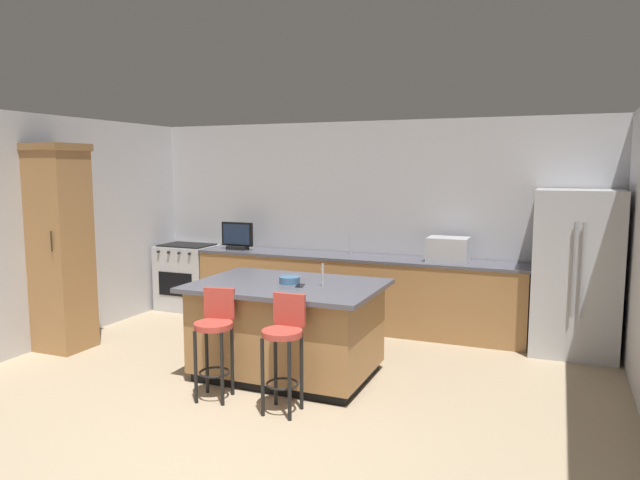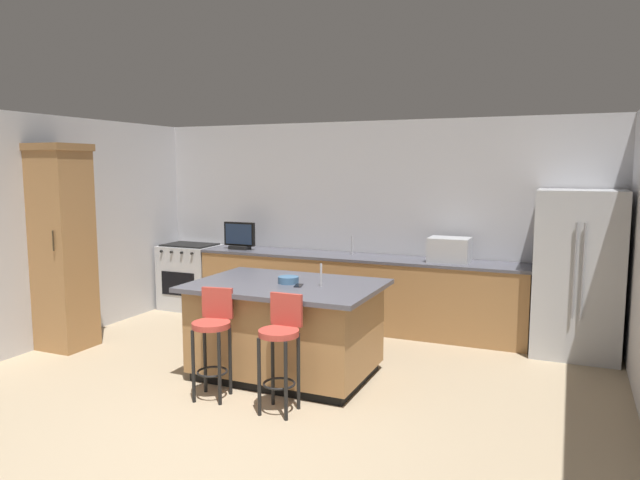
{
  "view_description": "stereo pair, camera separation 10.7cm",
  "coord_description": "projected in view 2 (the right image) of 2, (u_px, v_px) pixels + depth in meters",
  "views": [
    {
      "loc": [
        2.35,
        -3.3,
        2.05
      ],
      "look_at": [
        -0.06,
        2.55,
        1.26
      ],
      "focal_mm": 32.7,
      "sensor_mm": 36.0,
      "label": 1
    },
    {
      "loc": [
        2.45,
        -3.26,
        2.05
      ],
      "look_at": [
        -0.06,
        2.55,
        1.26
      ],
      "focal_mm": 32.7,
      "sensor_mm": 36.0,
      "label": 2
    }
  ],
  "objects": [
    {
      "name": "wall_back",
      "position": [
        369.0,
        223.0,
        7.71
      ],
      "size": [
        6.62,
        0.12,
        2.65
      ],
      "primitive_type": "cube",
      "color": "#BCBCC1",
      "rests_on": "ground_plane"
    },
    {
      "name": "fruit_bowl",
      "position": [
        288.0,
        280.0,
        5.69
      ],
      "size": [
        0.2,
        0.2,
        0.07
      ],
      "primitive_type": "cylinder",
      "color": "#3F668C",
      "rests_on": "kitchen_island"
    },
    {
      "name": "ground_plane",
      "position": [
        187.0,
        455.0,
        4.19
      ],
      "size": [
        16.2,
        16.2,
        0.0
      ],
      "primitive_type": "plane",
      "color": "tan"
    },
    {
      "name": "tv_monitor",
      "position": [
        240.0,
        237.0,
        8.03
      ],
      "size": [
        0.46,
        0.16,
        0.38
      ],
      "color": "black",
      "rests_on": "counter_back"
    },
    {
      "name": "cabinet_tower",
      "position": [
        63.0,
        244.0,
        6.55
      ],
      "size": [
        0.56,
        0.55,
        2.31
      ],
      "color": "#9E7042",
      "rests_on": "ground_plane"
    },
    {
      "name": "bar_stool_left",
      "position": [
        213.0,
        333.0,
        5.18
      ],
      "size": [
        0.34,
        0.36,
        0.98
      ],
      "rotation": [
        0.0,
        0.0,
        0.18
      ],
      "color": "#B23D33",
      "rests_on": "ground_plane"
    },
    {
      "name": "bar_stool_right",
      "position": [
        281.0,
        342.0,
        4.87
      ],
      "size": [
        0.34,
        0.34,
        0.99
      ],
      "rotation": [
        0.0,
        0.0,
        0.01
      ],
      "color": "#B23D33",
      "rests_on": "ground_plane"
    },
    {
      "name": "range_oven",
      "position": [
        191.0,
        276.0,
        8.49
      ],
      "size": [
        0.79,
        0.63,
        0.95
      ],
      "color": "#B7BABF",
      "rests_on": "ground_plane"
    },
    {
      "name": "refrigerator",
      "position": [
        578.0,
        273.0,
        6.34
      ],
      "size": [
        0.89,
        0.8,
        1.81
      ],
      "color": "#B7BABF",
      "rests_on": "ground_plane"
    },
    {
      "name": "kitchen_island",
      "position": [
        286.0,
        328.0,
        5.74
      ],
      "size": [
        1.82,
        1.27,
        0.93
      ],
      "color": "black",
      "rests_on": "ground_plane"
    },
    {
      "name": "cell_phone",
      "position": [
        299.0,
        285.0,
        5.56
      ],
      "size": [
        0.11,
        0.16,
        0.01
      ],
      "primitive_type": "cube",
      "rotation": [
        0.0,
        0.0,
        0.26
      ],
      "color": "black",
      "rests_on": "kitchen_island"
    },
    {
      "name": "counter_back",
      "position": [
        355.0,
        292.0,
        7.49
      ],
      "size": [
        4.3,
        0.62,
        0.93
      ],
      "color": "#9E7042",
      "rests_on": "ground_plane"
    },
    {
      "name": "sink_faucet_back",
      "position": [
        352.0,
        245.0,
        7.54
      ],
      "size": [
        0.02,
        0.02,
        0.24
      ],
      "primitive_type": "cylinder",
      "color": "#B2B2B7",
      "rests_on": "counter_back"
    },
    {
      "name": "sink_faucet_island",
      "position": [
        321.0,
        275.0,
        5.53
      ],
      "size": [
        0.02,
        0.02,
        0.22
      ],
      "primitive_type": "cylinder",
      "color": "#B2B2B7",
      "rests_on": "kitchen_island"
    },
    {
      "name": "microwave",
      "position": [
        449.0,
        250.0,
        6.95
      ],
      "size": [
        0.48,
        0.36,
        0.29
      ],
      "primitive_type": "cube",
      "color": "#B7BABF",
      "rests_on": "counter_back"
    },
    {
      "name": "wall_left",
      "position": [
        73.0,
        228.0,
        7.09
      ],
      "size": [
        0.12,
        4.45,
        2.65
      ],
      "primitive_type": "cube",
      "color": "#BCBCC1",
      "rests_on": "ground_plane"
    }
  ]
}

